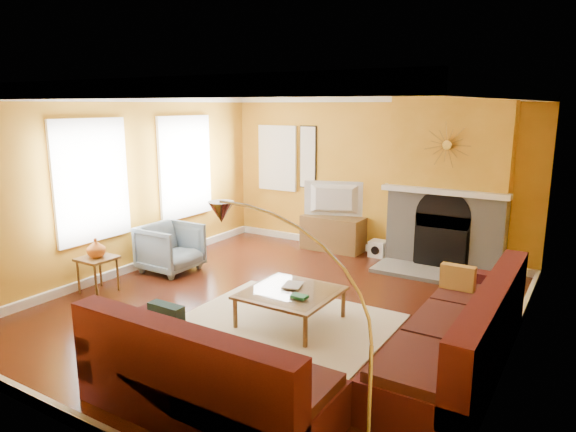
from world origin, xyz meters
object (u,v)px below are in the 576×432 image
Objects in this scene: armchair at (171,248)px; coffee_table at (291,307)px; arc_lamp at (297,354)px; sectional_sofa at (333,316)px; media_console at (333,233)px; side_table at (98,275)px.

coffee_table is at bearing -105.07° from armchair.
armchair is 0.43× the size of arc_lamp.
sectional_sofa is at bearing 109.04° from arc_lamp.
armchair reaches higher than coffee_table.
media_console is 2.20× the size of side_table.
media_console is 1.34× the size of armchair.
sectional_sofa is 0.97m from coffee_table.
media_console is 2.89m from armchair.
armchair is (-1.60, -2.40, 0.07)m from media_console.
sectional_sofa is 3.37× the size of media_console.
coffee_table is 2.70m from armchair.
sectional_sofa is at bearing -32.01° from coffee_table.
media_console is (-1.80, 3.60, -0.15)m from sectional_sofa.
arc_lamp is at bearing -22.10° from side_table.
sectional_sofa reaches higher than armchair.
sectional_sofa is 1.87m from arc_lamp.
arc_lamp is (2.39, -5.30, 0.65)m from media_console.
side_table is 0.26× the size of arc_lamp.
armchair is at bearing 143.97° from arc_lamp.
sectional_sofa reaches higher than coffee_table.
arc_lamp reaches higher than side_table.
arc_lamp reaches higher than sectional_sofa.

